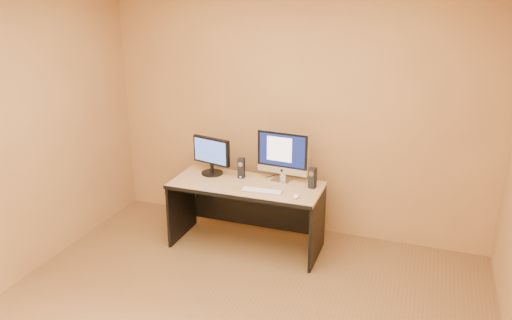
% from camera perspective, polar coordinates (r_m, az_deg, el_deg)
% --- Properties ---
extents(walls, '(4.00, 4.00, 2.60)m').
position_cam_1_polar(walls, '(3.29, -4.83, -1.91)').
color(walls, '#A87D43').
rests_on(walls, ground).
extents(desk, '(1.46, 0.65, 0.68)m').
position_cam_1_polar(desk, '(4.97, -1.10, -6.36)').
color(desk, tan).
rests_on(desk, ground).
extents(imac, '(0.53, 0.23, 0.50)m').
position_cam_1_polar(imac, '(4.83, 2.95, 0.41)').
color(imac, silver).
rests_on(imac, desk).
extents(second_monitor, '(0.48, 0.32, 0.38)m').
position_cam_1_polar(second_monitor, '(5.04, -5.10, 0.46)').
color(second_monitor, black).
rests_on(second_monitor, desk).
extents(speaker_left, '(0.07, 0.07, 0.20)m').
position_cam_1_polar(speaker_left, '(4.96, -1.69, -0.92)').
color(speaker_left, black).
rests_on(speaker_left, desk).
extents(speaker_right, '(0.07, 0.08, 0.20)m').
position_cam_1_polar(speaker_right, '(4.73, 6.48, -2.04)').
color(speaker_right, black).
rests_on(speaker_right, desk).
extents(keyboard, '(0.40, 0.13, 0.02)m').
position_cam_1_polar(keyboard, '(4.65, 0.63, -3.54)').
color(keyboard, '#BCBDC1').
rests_on(keyboard, desk).
extents(mouse, '(0.07, 0.10, 0.03)m').
position_cam_1_polar(mouse, '(4.53, 4.61, -4.13)').
color(mouse, white).
rests_on(mouse, desk).
extents(cable_a, '(0.05, 0.20, 0.01)m').
position_cam_1_polar(cable_a, '(4.98, 2.71, -2.01)').
color(cable_a, black).
rests_on(cable_a, desk).
extents(cable_b, '(0.10, 0.14, 0.01)m').
position_cam_1_polar(cable_b, '(5.02, 1.83, -1.82)').
color(cable_b, black).
rests_on(cable_b, desk).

